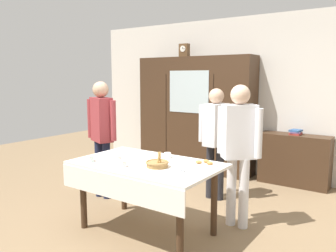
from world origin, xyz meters
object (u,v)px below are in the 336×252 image
(wall_cabinet, at_px, (195,114))
(tea_cup_mid_right, at_px, (90,159))
(bookshelf_low, at_px, (294,160))
(person_beside_shelf, at_px, (102,128))
(mantel_clock, at_px, (184,50))
(person_near_right_end, at_px, (239,142))
(tea_cup_near_right, at_px, (178,169))
(spoon_near_right, at_px, (191,161))
(person_by_cabinet, at_px, (216,133))
(tea_cup_far_right, at_px, (123,164))
(book_stack, at_px, (296,132))
(spoon_front_edge, at_px, (147,163))
(tea_cup_back_edge, at_px, (116,156))
(bread_basket, at_px, (157,164))
(pastry_plate, at_px, (205,164))
(dining_table, at_px, (145,174))
(tea_cup_mid_left, at_px, (168,156))

(wall_cabinet, relative_size, tea_cup_mid_right, 16.91)
(bookshelf_low, height_order, person_beside_shelf, person_beside_shelf)
(mantel_clock, bearing_deg, person_near_right_end, -44.60)
(bookshelf_low, height_order, tea_cup_near_right, tea_cup_near_right)
(tea_cup_near_right, relative_size, person_beside_shelf, 0.08)
(spoon_near_right, bearing_deg, person_by_cabinet, 101.99)
(mantel_clock, height_order, tea_cup_mid_right, mantel_clock)
(bookshelf_low, xyz_separation_m, tea_cup_far_right, (-0.97, -2.88, 0.40))
(wall_cabinet, distance_m, book_stack, 1.79)
(spoon_near_right, relative_size, person_near_right_end, 0.07)
(tea_cup_mid_right, relative_size, spoon_near_right, 1.09)
(tea_cup_far_right, xyz_separation_m, person_near_right_end, (0.84, 0.97, 0.17))
(bookshelf_low, bearing_deg, spoon_front_edge, -108.23)
(mantel_clock, xyz_separation_m, book_stack, (2.01, 0.05, -1.32))
(tea_cup_near_right, xyz_separation_m, tea_cup_back_edge, (-0.87, 0.04, 0.00))
(mantel_clock, bearing_deg, tea_cup_near_right, -58.79)
(tea_cup_far_right, bearing_deg, bread_basket, 34.72)
(tea_cup_mid_right, xyz_separation_m, bread_basket, (0.73, 0.24, 0.01))
(tea_cup_far_right, distance_m, spoon_near_right, 0.75)
(wall_cabinet, distance_m, pastry_plate, 2.73)
(tea_cup_back_edge, xyz_separation_m, spoon_near_right, (0.76, 0.38, -0.02))
(tea_cup_far_right, xyz_separation_m, tea_cup_back_edge, (-0.31, 0.22, 0.00))
(dining_table, relative_size, book_stack, 7.08)
(bookshelf_low, relative_size, book_stack, 4.77)
(tea_cup_near_right, xyz_separation_m, tea_cup_mid_left, (-0.41, 0.40, 0.00))
(bread_basket, bearing_deg, wall_cabinet, 112.66)
(person_near_right_end, xyz_separation_m, person_beside_shelf, (-1.94, -0.19, 0.01))
(person_near_right_end, bearing_deg, tea_cup_back_edge, -147.28)
(mantel_clock, xyz_separation_m, tea_cup_near_right, (1.61, -2.65, -1.36))
(tea_cup_mid_right, height_order, person_by_cabinet, person_by_cabinet)
(pastry_plate, bearing_deg, spoon_near_right, 163.53)
(tea_cup_near_right, xyz_separation_m, tea_cup_mid_right, (-1.00, -0.22, 0.00))
(tea_cup_near_right, bearing_deg, mantel_clock, 121.21)
(wall_cabinet, height_order, spoon_front_edge, wall_cabinet)
(tea_cup_mid_left, relative_size, person_beside_shelf, 0.08)
(person_beside_shelf, bearing_deg, tea_cup_mid_left, -9.11)
(pastry_plate, relative_size, spoon_near_right, 2.35)
(bread_basket, bearing_deg, person_near_right_end, 54.03)
(tea_cup_back_edge, bearing_deg, bookshelf_low, 64.33)
(tea_cup_mid_right, relative_size, tea_cup_back_edge, 1.00)
(dining_table, relative_size, wall_cabinet, 0.71)
(dining_table, distance_m, spoon_front_edge, 0.12)
(bread_basket, xyz_separation_m, person_near_right_end, (0.56, 0.77, 0.16))
(bookshelf_low, xyz_separation_m, book_stack, (-0.00, 0.00, 0.44))
(dining_table, distance_m, mantel_clock, 3.20)
(mantel_clock, xyz_separation_m, spoon_near_right, (1.49, -2.23, -1.38))
(pastry_plate, height_order, spoon_near_right, pastry_plate)
(book_stack, height_order, tea_cup_back_edge, book_stack)
(mantel_clock, height_order, book_stack, mantel_clock)
(tea_cup_mid_right, relative_size, person_near_right_end, 0.08)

